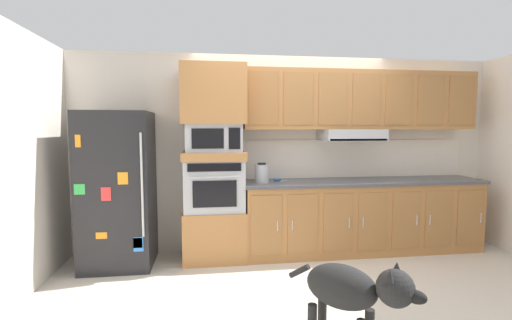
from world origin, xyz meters
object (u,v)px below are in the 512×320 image
object	(u,v)px
refrigerator	(118,189)
built_in_oven	(214,185)
screwdriver	(278,180)
microwave	(214,138)
dog	(353,290)
electric_kettle	(262,173)

from	to	relation	value
refrigerator	built_in_oven	bearing A→B (deg)	3.56
screwdriver	built_in_oven	bearing A→B (deg)	-176.49
refrigerator	microwave	bearing A→B (deg)	3.56
microwave	dog	distance (m)	2.43
dog	built_in_oven	bearing A→B (deg)	156.98
microwave	screwdriver	distance (m)	0.95
screwdriver	dog	bearing A→B (deg)	-87.22
refrigerator	microwave	world-z (taller)	refrigerator
screwdriver	dog	xyz separation A→B (m)	(0.10, -2.09, -0.46)
built_in_oven	dog	xyz separation A→B (m)	(0.89, -2.04, -0.42)
built_in_oven	screwdriver	size ratio (longest dim) A/B	4.18
built_in_oven	screwdriver	xyz separation A→B (m)	(0.79, 0.05, 0.03)
refrigerator	screwdriver	distance (m)	1.88
microwave	screwdriver	size ratio (longest dim) A/B	3.85
refrigerator	electric_kettle	bearing A→B (deg)	0.71
microwave	dog	bearing A→B (deg)	-66.48
refrigerator	screwdriver	world-z (taller)	refrigerator
built_in_oven	microwave	size ratio (longest dim) A/B	1.09
microwave	screwdriver	bearing A→B (deg)	3.51
screwdriver	dog	size ratio (longest dim) A/B	0.23
screwdriver	electric_kettle	bearing A→B (deg)	-156.20
refrigerator	electric_kettle	world-z (taller)	refrigerator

